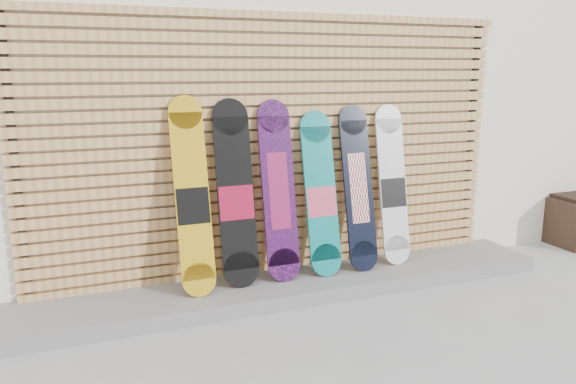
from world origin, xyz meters
name	(u,v)px	position (x,y,z in m)	size (l,w,h in m)	color
ground	(343,322)	(0.00, 0.00, 0.00)	(80.00, 80.00, 0.00)	#98989B
building	(256,72)	(0.50, 3.50, 1.80)	(12.00, 5.00, 3.60)	white
concrete_step	(290,285)	(-0.15, 0.68, 0.06)	(4.60, 0.70, 0.12)	slate
slat_wall	(278,146)	(-0.15, 0.97, 1.21)	(4.26, 0.08, 2.29)	tan
snowboard_0	(192,197)	(-0.94, 0.75, 0.87)	(0.27, 0.38, 1.53)	gold
snowboard_1	(236,195)	(-0.58, 0.78, 0.86)	(0.30, 0.32, 1.50)	black
snowboard_2	(279,191)	(-0.22, 0.78, 0.86)	(0.28, 0.33, 1.48)	black
snowboard_3	(321,195)	(0.16, 0.77, 0.80)	(0.28, 0.34, 1.38)	#0D7D7B
snowboard_4	(358,188)	(0.52, 0.77, 0.83)	(0.27, 0.35, 1.42)	black
snowboard_5	(393,186)	(0.88, 0.79, 0.82)	(0.26, 0.31, 1.42)	silver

